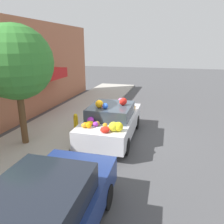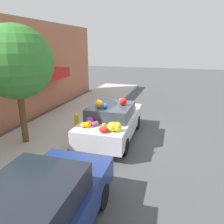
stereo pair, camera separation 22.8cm
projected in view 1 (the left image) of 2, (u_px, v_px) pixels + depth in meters
The scene contains 7 objects.
ground_plane at pixel (112, 138), 9.24m from camera, with size 60.00×60.00×0.00m, color #4C4C4F.
sidewalk_curb at pixel (54, 130), 9.91m from camera, with size 24.00×3.20×0.13m.
building_facade at pixel (8, 74), 9.88m from camera, with size 18.00×1.20×5.02m.
street_tree at pixel (16, 63), 7.58m from camera, with size 2.62×2.62×4.35m.
fire_hydrant at pixel (76, 121), 9.78m from camera, with size 0.20×0.20×0.70m.
art_car at pixel (112, 121), 8.96m from camera, with size 4.26×1.94×1.77m.
parked_car_plain at pixel (45, 214), 4.05m from camera, with size 4.11×1.93×1.50m.
Camera 1 is at (-8.19, -2.28, 3.77)m, focal length 35.00 mm.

